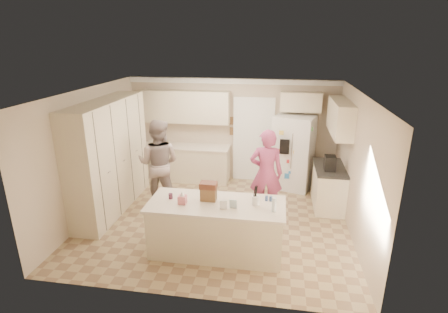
% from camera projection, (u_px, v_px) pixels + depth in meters
% --- Properties ---
extents(floor, '(5.20, 4.60, 0.02)m').
position_uv_depth(floor, '(217.00, 220.00, 7.15)').
color(floor, tan).
rests_on(floor, ground).
extents(ceiling, '(5.20, 4.60, 0.02)m').
position_uv_depth(ceiling, '(216.00, 91.00, 6.31)').
color(ceiling, white).
rests_on(ceiling, wall_back).
extents(wall_back, '(5.20, 0.02, 2.60)m').
position_uv_depth(wall_back, '(232.00, 130.00, 8.89)').
color(wall_back, beige).
rests_on(wall_back, ground).
extents(wall_front, '(5.20, 0.02, 2.60)m').
position_uv_depth(wall_front, '(185.00, 217.00, 4.57)').
color(wall_front, beige).
rests_on(wall_front, ground).
extents(wall_left, '(0.02, 4.60, 2.60)m').
position_uv_depth(wall_left, '(90.00, 153.00, 7.12)').
color(wall_left, beige).
rests_on(wall_left, ground).
extents(wall_right, '(0.02, 4.60, 2.60)m').
position_uv_depth(wall_right, '(357.00, 167.00, 6.34)').
color(wall_right, beige).
rests_on(wall_right, ground).
extents(crown_back, '(5.20, 0.08, 0.12)m').
position_uv_depth(crown_back, '(232.00, 81.00, 8.45)').
color(crown_back, white).
rests_on(crown_back, wall_back).
extents(pantry_bank, '(0.60, 2.60, 2.35)m').
position_uv_depth(pantry_bank, '(110.00, 156.00, 7.30)').
color(pantry_bank, beige).
rests_on(pantry_bank, floor).
extents(back_base_cab, '(2.20, 0.60, 0.88)m').
position_uv_depth(back_base_cab, '(186.00, 163.00, 9.05)').
color(back_base_cab, beige).
rests_on(back_base_cab, floor).
extents(back_countertop, '(2.24, 0.63, 0.04)m').
position_uv_depth(back_countertop, '(186.00, 147.00, 8.89)').
color(back_countertop, silver).
rests_on(back_countertop, back_base_cab).
extents(back_upper_cab, '(2.20, 0.35, 0.80)m').
position_uv_depth(back_upper_cab, '(186.00, 107.00, 8.69)').
color(back_upper_cab, beige).
rests_on(back_upper_cab, wall_back).
extents(doorway_opening, '(0.90, 0.06, 2.10)m').
position_uv_depth(doorway_opening, '(253.00, 141.00, 8.86)').
color(doorway_opening, black).
rests_on(doorway_opening, floor).
extents(doorway_casing, '(1.02, 0.03, 2.22)m').
position_uv_depth(doorway_casing, '(253.00, 141.00, 8.83)').
color(doorway_casing, white).
rests_on(doorway_casing, floor).
extents(wall_frame_upper, '(0.15, 0.02, 0.20)m').
position_uv_depth(wall_frame_upper, '(233.00, 121.00, 8.77)').
color(wall_frame_upper, brown).
rests_on(wall_frame_upper, wall_back).
extents(wall_frame_lower, '(0.15, 0.02, 0.20)m').
position_uv_depth(wall_frame_lower, '(233.00, 131.00, 8.85)').
color(wall_frame_lower, brown).
rests_on(wall_frame_lower, wall_back).
extents(refrigerator, '(1.07, 0.94, 1.80)m').
position_uv_depth(refrigerator, '(293.00, 153.00, 8.42)').
color(refrigerator, white).
rests_on(refrigerator, floor).
extents(fridge_seam, '(0.02, 0.02, 1.78)m').
position_uv_depth(fridge_seam, '(293.00, 157.00, 8.09)').
color(fridge_seam, gray).
rests_on(fridge_seam, refrigerator).
extents(fridge_dispenser, '(0.22, 0.03, 0.35)m').
position_uv_depth(fridge_dispenser, '(284.00, 147.00, 8.03)').
color(fridge_dispenser, black).
rests_on(fridge_dispenser, refrigerator).
extents(fridge_handle_l, '(0.02, 0.02, 0.85)m').
position_uv_depth(fridge_handle_l, '(292.00, 151.00, 8.03)').
color(fridge_handle_l, silver).
rests_on(fridge_handle_l, refrigerator).
extents(fridge_handle_r, '(0.02, 0.02, 0.85)m').
position_uv_depth(fridge_handle_r, '(296.00, 151.00, 8.02)').
color(fridge_handle_r, silver).
rests_on(fridge_handle_r, refrigerator).
extents(over_fridge_cab, '(0.95, 0.35, 0.45)m').
position_uv_depth(over_fridge_cab, '(301.00, 102.00, 8.21)').
color(over_fridge_cab, beige).
rests_on(over_fridge_cab, wall_back).
extents(right_base_cab, '(0.60, 1.20, 0.88)m').
position_uv_depth(right_base_cab, '(328.00, 187.00, 7.60)').
color(right_base_cab, beige).
rests_on(right_base_cab, floor).
extents(right_countertop, '(0.63, 1.24, 0.04)m').
position_uv_depth(right_countertop, '(330.00, 167.00, 7.45)').
color(right_countertop, '#2D2B28').
rests_on(right_countertop, right_base_cab).
extents(right_upper_cab, '(0.35, 1.50, 0.70)m').
position_uv_depth(right_upper_cab, '(340.00, 117.00, 7.28)').
color(right_upper_cab, beige).
rests_on(right_upper_cab, wall_right).
extents(coffee_maker, '(0.22, 0.28, 0.30)m').
position_uv_depth(coffee_maker, '(330.00, 163.00, 7.22)').
color(coffee_maker, black).
rests_on(coffee_maker, right_countertop).
extents(island_base, '(2.20, 0.90, 0.88)m').
position_uv_depth(island_base, '(216.00, 229.00, 5.95)').
color(island_base, beige).
rests_on(island_base, floor).
extents(island_top, '(2.28, 0.96, 0.05)m').
position_uv_depth(island_top, '(216.00, 204.00, 5.80)').
color(island_top, silver).
rests_on(island_top, island_base).
extents(utensil_crock, '(0.13, 0.13, 0.15)m').
position_uv_depth(utensil_crock, '(256.00, 200.00, 5.72)').
color(utensil_crock, white).
rests_on(utensil_crock, island_top).
extents(tissue_box, '(0.13, 0.13, 0.14)m').
position_uv_depth(tissue_box, '(182.00, 200.00, 5.76)').
color(tissue_box, '#DB7382').
rests_on(tissue_box, island_top).
extents(tissue_plume, '(0.08, 0.08, 0.08)m').
position_uv_depth(tissue_plume, '(182.00, 194.00, 5.72)').
color(tissue_plume, white).
rests_on(tissue_plume, tissue_box).
extents(dollhouse_body, '(0.26, 0.18, 0.22)m').
position_uv_depth(dollhouse_body, '(209.00, 194.00, 5.87)').
color(dollhouse_body, brown).
rests_on(dollhouse_body, island_top).
extents(dollhouse_roof, '(0.28, 0.20, 0.10)m').
position_uv_depth(dollhouse_roof, '(208.00, 185.00, 5.82)').
color(dollhouse_roof, '#592D1E').
rests_on(dollhouse_roof, dollhouse_body).
extents(jam_jar, '(0.07, 0.07, 0.09)m').
position_uv_depth(jam_jar, '(171.00, 196.00, 5.94)').
color(jam_jar, '#59263F').
rests_on(jam_jar, island_top).
extents(greeting_card_a, '(0.12, 0.06, 0.16)m').
position_uv_depth(greeting_card_a, '(223.00, 205.00, 5.56)').
color(greeting_card_a, white).
rests_on(greeting_card_a, island_top).
extents(greeting_card_b, '(0.12, 0.05, 0.16)m').
position_uv_depth(greeting_card_b, '(233.00, 204.00, 5.58)').
color(greeting_card_b, silver).
rests_on(greeting_card_b, island_top).
extents(water_bottle, '(0.07, 0.07, 0.24)m').
position_uv_depth(water_bottle, '(274.00, 205.00, 5.47)').
color(water_bottle, silver).
rests_on(water_bottle, island_top).
extents(shaker_salt, '(0.05, 0.05, 0.09)m').
position_uv_depth(shaker_salt, '(267.00, 198.00, 5.86)').
color(shaker_salt, '#415B92').
rests_on(shaker_salt, island_top).
extents(shaker_pepper, '(0.05, 0.05, 0.09)m').
position_uv_depth(shaker_pepper, '(271.00, 199.00, 5.85)').
color(shaker_pepper, '#415B92').
rests_on(shaker_pepper, island_top).
extents(teen_boy, '(0.94, 0.73, 1.93)m').
position_uv_depth(teen_boy, '(159.00, 163.00, 7.51)').
color(teen_boy, gray).
rests_on(teen_boy, floor).
extents(teen_girl, '(0.69, 0.47, 1.85)m').
position_uv_depth(teen_girl, '(266.00, 173.00, 7.06)').
color(teen_girl, '#BD4D84').
rests_on(teen_girl, floor).
extents(fridge_magnets, '(0.76, 0.02, 1.44)m').
position_uv_depth(fridge_magnets, '(293.00, 157.00, 8.08)').
color(fridge_magnets, tan).
rests_on(fridge_magnets, refrigerator).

